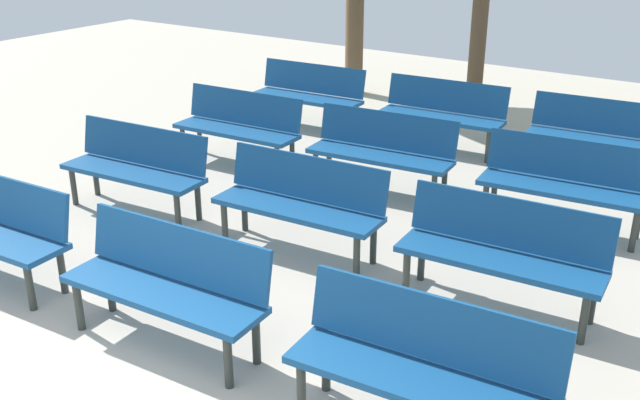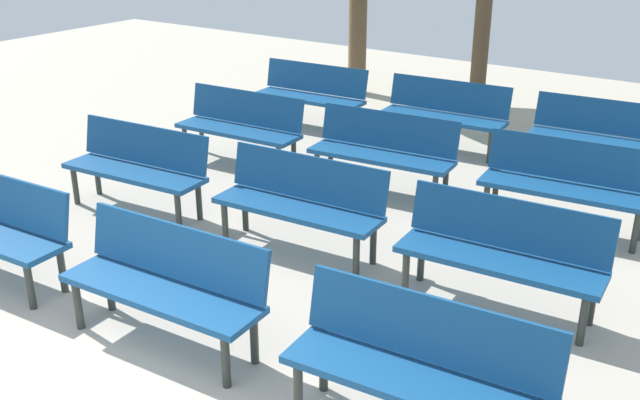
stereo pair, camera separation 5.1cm
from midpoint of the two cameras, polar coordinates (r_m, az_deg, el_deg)
name	(u,v)px [view 1 (the left image)]	position (r m, az deg, el deg)	size (l,w,h in m)	color
bench_r0_c1	(168,280)	(5.41, -11.96, -6.09)	(1.63, 0.58, 0.87)	navy
bench_r0_c2	(423,363)	(4.47, 7.66, -12.37)	(1.63, 0.60, 0.87)	navy
bench_r1_c0	(137,164)	(7.78, -14.19, 2.72)	(1.64, 0.62, 0.87)	navy
bench_r1_c1	(301,199)	(6.66, -1.71, 0.06)	(1.63, 0.59, 0.87)	navy
bench_r1_c2	(503,248)	(5.91, 13.74, -3.66)	(1.63, 0.59, 0.87)	navy
bench_r2_c0	(239,124)	(8.97, -6.44, 5.90)	(1.63, 0.58, 0.87)	navy
bench_r2_c1	(382,148)	(8.06, 4.67, 4.04)	(1.64, 0.63, 0.87)	navy
bench_r2_c2	(565,180)	(7.50, 18.29, 1.50)	(1.64, 0.63, 0.87)	navy
bench_r3_c0	(309,92)	(10.41, -1.00, 8.36)	(1.63, 0.58, 0.87)	navy
bench_r3_c1	(443,111)	(9.60, 9.33, 6.85)	(1.63, 0.59, 0.87)	navy
bench_r3_c2	(599,133)	(9.15, 20.66, 4.90)	(1.63, 0.61, 0.87)	navy
tree_1	(480,13)	(11.38, 12.17, 13.94)	(0.24, 0.24, 2.89)	brown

